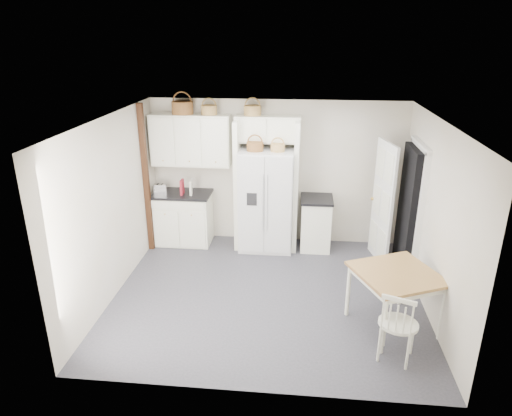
# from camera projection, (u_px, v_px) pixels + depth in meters

# --- Properties ---
(floor) EXTENTS (4.50, 4.50, 0.00)m
(floor) POSITION_uv_depth(u_px,v_px,m) (267.00, 294.00, 6.82)
(floor) COLOR #32323B
(floor) RESTS_ON ground
(ceiling) EXTENTS (4.50, 4.50, 0.00)m
(ceiling) POSITION_uv_depth(u_px,v_px,m) (269.00, 120.00, 5.89)
(ceiling) COLOR white
(ceiling) RESTS_ON wall_back
(wall_back) EXTENTS (4.50, 0.00, 4.50)m
(wall_back) POSITION_uv_depth(u_px,v_px,m) (276.00, 173.00, 8.21)
(wall_back) COLOR silver
(wall_back) RESTS_ON floor
(wall_left) EXTENTS (0.00, 4.00, 4.00)m
(wall_left) POSITION_uv_depth(u_px,v_px,m) (112.00, 208.00, 6.57)
(wall_left) COLOR silver
(wall_left) RESTS_ON floor
(wall_right) EXTENTS (0.00, 4.00, 4.00)m
(wall_right) POSITION_uv_depth(u_px,v_px,m) (434.00, 220.00, 6.14)
(wall_right) COLOR silver
(wall_right) RESTS_ON floor
(refrigerator) EXTENTS (0.93, 0.75, 1.80)m
(refrigerator) POSITION_uv_depth(u_px,v_px,m) (266.00, 200.00, 8.05)
(refrigerator) COLOR silver
(refrigerator) RESTS_ON floor
(base_cab_left) EXTENTS (1.00, 0.63, 0.92)m
(base_cab_left) POSITION_uv_depth(u_px,v_px,m) (184.00, 218.00, 8.39)
(base_cab_left) COLOR white
(base_cab_left) RESTS_ON floor
(base_cab_right) EXTENTS (0.52, 0.62, 0.91)m
(base_cab_right) POSITION_uv_depth(u_px,v_px,m) (316.00, 224.00, 8.17)
(base_cab_right) COLOR white
(base_cab_right) RESTS_ON floor
(dining_table) EXTENTS (1.28, 1.28, 0.81)m
(dining_table) POSITION_uv_depth(u_px,v_px,m) (394.00, 300.00, 5.93)
(dining_table) COLOR brown
(dining_table) RESTS_ON floor
(windsor_chair) EXTENTS (0.59, 0.56, 0.95)m
(windsor_chair) POSITION_uv_depth(u_px,v_px,m) (398.00, 324.00, 5.33)
(windsor_chair) COLOR white
(windsor_chair) RESTS_ON floor
(counter_left) EXTENTS (1.04, 0.67, 0.04)m
(counter_left) POSITION_uv_depth(u_px,v_px,m) (182.00, 194.00, 8.22)
(counter_left) COLOR black
(counter_left) RESTS_ON base_cab_left
(counter_right) EXTENTS (0.56, 0.66, 0.04)m
(counter_right) POSITION_uv_depth(u_px,v_px,m) (317.00, 199.00, 8.00)
(counter_right) COLOR black
(counter_right) RESTS_ON base_cab_right
(toaster) EXTENTS (0.24, 0.17, 0.16)m
(toaster) POSITION_uv_depth(u_px,v_px,m) (160.00, 188.00, 8.20)
(toaster) COLOR silver
(toaster) RESTS_ON counter_left
(cookbook_red) EXTENTS (0.04, 0.18, 0.27)m
(cookbook_red) POSITION_uv_depth(u_px,v_px,m) (182.00, 187.00, 8.09)
(cookbook_red) COLOR maroon
(cookbook_red) RESTS_ON counter_left
(cookbook_cream) EXTENTS (0.06, 0.18, 0.26)m
(cookbook_cream) POSITION_uv_depth(u_px,v_px,m) (191.00, 188.00, 8.07)
(cookbook_cream) COLOR beige
(cookbook_cream) RESTS_ON counter_left
(basket_upper_b) EXTENTS (0.37, 0.37, 0.22)m
(basket_upper_b) POSITION_uv_depth(u_px,v_px,m) (182.00, 108.00, 7.79)
(basket_upper_b) COLOR brown
(basket_upper_b) RESTS_ON upper_cabinet
(basket_upper_c) EXTENTS (0.27, 0.27, 0.16)m
(basket_upper_c) POSITION_uv_depth(u_px,v_px,m) (209.00, 110.00, 7.76)
(basket_upper_c) COLOR olive
(basket_upper_c) RESTS_ON upper_cabinet
(basket_bridge_a) EXTENTS (0.29, 0.29, 0.17)m
(basket_bridge_a) POSITION_uv_depth(u_px,v_px,m) (252.00, 110.00, 7.69)
(basket_bridge_a) COLOR olive
(basket_bridge_a) RESTS_ON bridge_cabinet
(basket_fridge_a) EXTENTS (0.28, 0.28, 0.15)m
(basket_fridge_a) POSITION_uv_depth(u_px,v_px,m) (255.00, 146.00, 7.62)
(basket_fridge_a) COLOR brown
(basket_fridge_a) RESTS_ON refrigerator
(basket_fridge_b) EXTENTS (0.24, 0.24, 0.13)m
(basket_fridge_b) POSITION_uv_depth(u_px,v_px,m) (278.00, 148.00, 7.59)
(basket_fridge_b) COLOR olive
(basket_fridge_b) RESTS_ON refrigerator
(upper_cabinet) EXTENTS (1.40, 0.34, 0.90)m
(upper_cabinet) POSITION_uv_depth(u_px,v_px,m) (191.00, 140.00, 7.98)
(upper_cabinet) COLOR white
(upper_cabinet) RESTS_ON wall_back
(bridge_cabinet) EXTENTS (1.12, 0.34, 0.45)m
(bridge_cabinet) POSITION_uv_depth(u_px,v_px,m) (268.00, 129.00, 7.77)
(bridge_cabinet) COLOR white
(bridge_cabinet) RESTS_ON wall_back
(fridge_panel_left) EXTENTS (0.08, 0.60, 2.30)m
(fridge_panel_left) POSITION_uv_depth(u_px,v_px,m) (238.00, 185.00, 8.05)
(fridge_panel_left) COLOR white
(fridge_panel_left) RESTS_ON floor
(fridge_panel_right) EXTENTS (0.08, 0.60, 2.30)m
(fridge_panel_right) POSITION_uv_depth(u_px,v_px,m) (296.00, 186.00, 7.95)
(fridge_panel_right) COLOR white
(fridge_panel_right) RESTS_ON floor
(trim_post) EXTENTS (0.09, 0.09, 2.60)m
(trim_post) POSITION_uv_depth(u_px,v_px,m) (146.00, 180.00, 7.82)
(trim_post) COLOR #38210E
(trim_post) RESTS_ON floor
(doorway_void) EXTENTS (0.18, 0.85, 2.05)m
(doorway_void) POSITION_uv_depth(u_px,v_px,m) (409.00, 211.00, 7.18)
(doorway_void) COLOR black
(doorway_void) RESTS_ON floor
(door_slab) EXTENTS (0.21, 0.79, 2.05)m
(door_slab) POSITION_uv_depth(u_px,v_px,m) (382.00, 203.00, 7.52)
(door_slab) COLOR white
(door_slab) RESTS_ON floor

